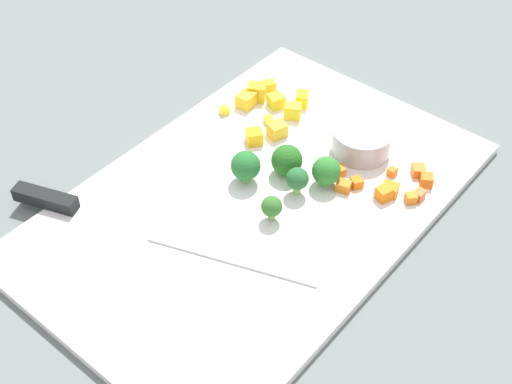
% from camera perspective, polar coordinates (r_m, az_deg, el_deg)
% --- Properties ---
extents(ground_plane, '(4.00, 4.00, 0.00)m').
position_cam_1_polar(ground_plane, '(0.81, 0.00, -1.11)').
color(ground_plane, slate).
extents(cutting_board, '(0.53, 0.35, 0.01)m').
position_cam_1_polar(cutting_board, '(0.80, 0.00, -0.81)').
color(cutting_board, white).
rests_on(cutting_board, ground_plane).
extents(prep_bowl, '(0.07, 0.07, 0.03)m').
position_cam_1_polar(prep_bowl, '(0.86, 8.69, 4.22)').
color(prep_bowl, '#B3B3BA').
rests_on(prep_bowl, cutting_board).
extents(chef_knife, '(0.15, 0.35, 0.02)m').
position_cam_1_polar(chef_knife, '(0.79, -11.65, -2.17)').
color(chef_knife, silver).
rests_on(chef_knife, cutting_board).
extents(carrot_dice_0, '(0.02, 0.02, 0.01)m').
position_cam_1_polar(carrot_dice_0, '(0.81, 12.61, -0.50)').
color(carrot_dice_0, orange).
rests_on(carrot_dice_0, cutting_board).
extents(carrot_dice_1, '(0.02, 0.02, 0.01)m').
position_cam_1_polar(carrot_dice_1, '(0.85, 13.22, 1.74)').
color(carrot_dice_1, orange).
rests_on(carrot_dice_1, cutting_board).
extents(carrot_dice_2, '(0.02, 0.02, 0.01)m').
position_cam_1_polar(carrot_dice_2, '(0.82, 8.28, 0.77)').
color(carrot_dice_2, orange).
rests_on(carrot_dice_2, cutting_board).
extents(carrot_dice_3, '(0.02, 0.02, 0.01)m').
position_cam_1_polar(carrot_dice_3, '(0.82, 10.94, 0.21)').
color(carrot_dice_3, orange).
rests_on(carrot_dice_3, cutting_board).
extents(carrot_dice_4, '(0.02, 0.02, 0.01)m').
position_cam_1_polar(carrot_dice_4, '(0.84, 13.84, 0.95)').
color(carrot_dice_4, orange).
rests_on(carrot_dice_4, cutting_board).
extents(carrot_dice_5, '(0.02, 0.02, 0.02)m').
position_cam_1_polar(carrot_dice_5, '(0.81, 10.47, -0.12)').
color(carrot_dice_5, orange).
rests_on(carrot_dice_5, cutting_board).
extents(carrot_dice_6, '(0.01, 0.01, 0.01)m').
position_cam_1_polar(carrot_dice_6, '(0.84, 11.13, 1.64)').
color(carrot_dice_6, orange).
rests_on(carrot_dice_6, cutting_board).
extents(carrot_dice_7, '(0.02, 0.02, 0.01)m').
position_cam_1_polar(carrot_dice_7, '(0.83, 6.80, 1.74)').
color(carrot_dice_7, orange).
rests_on(carrot_dice_7, cutting_board).
extents(carrot_dice_8, '(0.02, 0.02, 0.01)m').
position_cam_1_polar(carrot_dice_8, '(0.81, 7.22, 0.47)').
color(carrot_dice_8, orange).
rests_on(carrot_dice_8, cutting_board).
extents(carrot_dice_9, '(0.01, 0.01, 0.01)m').
position_cam_1_polar(carrot_dice_9, '(0.82, 13.24, -0.22)').
color(carrot_dice_9, orange).
rests_on(carrot_dice_9, cutting_board).
extents(pepper_dice_0, '(0.01, 0.01, 0.01)m').
position_cam_1_polar(pepper_dice_0, '(0.92, -2.62, 6.73)').
color(pepper_dice_0, yellow).
rests_on(pepper_dice_0, cutting_board).
extents(pepper_dice_1, '(0.03, 0.02, 0.02)m').
position_cam_1_polar(pepper_dice_1, '(0.93, 3.80, 7.64)').
color(pepper_dice_1, yellow).
rests_on(pepper_dice_1, cutting_board).
extents(pepper_dice_2, '(0.02, 0.02, 0.01)m').
position_cam_1_polar(pepper_dice_2, '(0.90, 1.06, 5.89)').
color(pepper_dice_2, yellow).
rests_on(pepper_dice_2, cutting_board).
extents(pepper_dice_3, '(0.03, 0.02, 0.02)m').
position_cam_1_polar(pepper_dice_3, '(0.88, 1.75, 5.13)').
color(pepper_dice_3, yellow).
rests_on(pepper_dice_3, cutting_board).
extents(pepper_dice_4, '(0.02, 0.02, 0.02)m').
position_cam_1_polar(pepper_dice_4, '(0.93, -0.83, 7.58)').
color(pepper_dice_4, yellow).
rests_on(pepper_dice_4, cutting_board).
extents(pepper_dice_5, '(0.03, 0.03, 0.02)m').
position_cam_1_polar(pepper_dice_5, '(0.93, 1.66, 7.50)').
color(pepper_dice_5, yellow).
rests_on(pepper_dice_5, cutting_board).
extents(pepper_dice_6, '(0.02, 0.02, 0.01)m').
position_cam_1_polar(pepper_dice_6, '(0.96, 1.08, 8.71)').
color(pepper_dice_6, yellow).
rests_on(pepper_dice_6, cutting_board).
extents(pepper_dice_7, '(0.03, 0.03, 0.02)m').
position_cam_1_polar(pepper_dice_7, '(0.94, 0.07, 8.24)').
color(pepper_dice_7, yellow).
rests_on(pepper_dice_7, cutting_board).
extents(pepper_dice_8, '(0.03, 0.03, 0.02)m').
position_cam_1_polar(pepper_dice_8, '(0.87, -0.14, 4.56)').
color(pepper_dice_8, yellow).
rests_on(pepper_dice_8, cutting_board).
extents(pepper_dice_9, '(0.03, 0.03, 0.02)m').
position_cam_1_polar(pepper_dice_9, '(0.91, 3.04, 6.66)').
color(pepper_dice_9, yellow).
rests_on(pepper_dice_9, cutting_board).
extents(broccoli_floret_0, '(0.04, 0.04, 0.04)m').
position_cam_1_polar(broccoli_floret_0, '(0.81, -0.86, 2.14)').
color(broccoli_floret_0, '#81AE57').
rests_on(broccoli_floret_0, cutting_board).
extents(broccoli_floret_1, '(0.04, 0.04, 0.04)m').
position_cam_1_polar(broccoli_floret_1, '(0.82, 2.78, 2.48)').
color(broccoli_floret_1, '#91B76B').
rests_on(broccoli_floret_1, cutting_board).
extents(broccoli_floret_2, '(0.03, 0.03, 0.04)m').
position_cam_1_polar(broccoli_floret_2, '(0.79, 3.42, 1.06)').
color(broccoli_floret_2, '#91BF58').
rests_on(broccoli_floret_2, cutting_board).
extents(broccoli_floret_3, '(0.02, 0.02, 0.03)m').
position_cam_1_polar(broccoli_floret_3, '(0.76, 1.30, -1.24)').
color(broccoli_floret_3, '#83AB65').
rests_on(broccoli_floret_3, cutting_board).
extents(broccoli_floret_4, '(0.03, 0.03, 0.04)m').
position_cam_1_polar(broccoli_floret_4, '(0.81, 5.80, 1.71)').
color(broccoli_floret_4, '#80B963').
rests_on(broccoli_floret_4, cutting_board).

